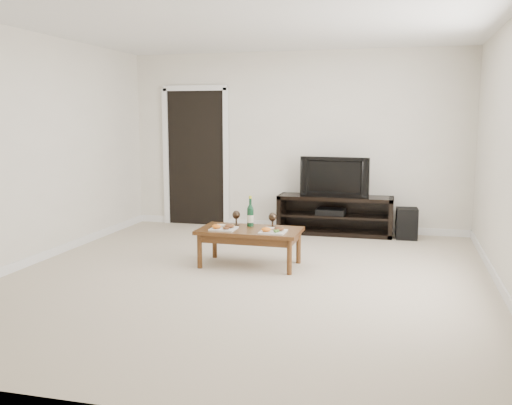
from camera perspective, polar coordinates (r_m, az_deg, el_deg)
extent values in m
plane|color=beige|center=(5.97, -1.07, -7.57)|extent=(5.50, 5.50, 0.00)
cube|color=silver|center=(8.44, 4.00, 6.10)|extent=(5.00, 0.04, 2.60)
cube|color=white|center=(5.81, -1.14, 18.08)|extent=(5.00, 5.50, 0.04)
cube|color=black|center=(8.84, -6.01, 4.40)|extent=(0.90, 0.02, 2.05)
cube|color=black|center=(8.19, 7.90, -1.26)|extent=(1.61, 0.45, 0.55)
imported|color=black|center=(8.11, 7.98, 2.61)|extent=(0.98, 0.21, 0.56)
cube|color=black|center=(8.17, 7.49, -0.90)|extent=(0.41, 0.31, 0.08)
cube|color=black|center=(8.08, 14.83, -2.04)|extent=(0.30, 0.30, 0.43)
cube|color=#573718|center=(6.41, -0.62, -4.50)|extent=(1.14, 0.63, 0.42)
cube|color=white|center=(6.34, -3.25, -2.41)|extent=(0.27, 0.27, 0.07)
cube|color=white|center=(6.16, 1.72, -2.71)|extent=(0.27, 0.27, 0.07)
cylinder|color=#0F3A21|center=(6.49, -0.57, -0.86)|extent=(0.07, 0.07, 0.35)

